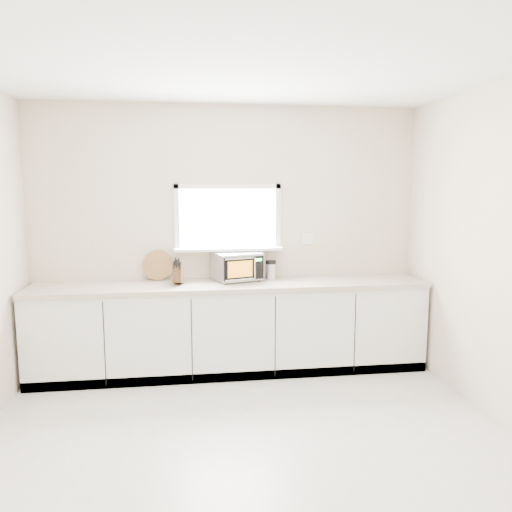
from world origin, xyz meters
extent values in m
plane|color=beige|center=(0.00, 0.00, 0.00)|extent=(4.00, 4.00, 0.00)
cube|color=beige|center=(0.00, 2.00, 1.35)|extent=(4.00, 0.02, 2.70)
cube|color=white|center=(0.00, 1.99, 1.55)|extent=(1.00, 0.02, 0.60)
cube|color=white|center=(0.00, 1.92, 1.23)|extent=(1.12, 0.16, 0.03)
cube|color=white|center=(0.00, 1.97, 1.88)|extent=(1.10, 0.04, 0.05)
cube|color=white|center=(0.00, 1.97, 1.23)|extent=(1.10, 0.04, 0.05)
cube|color=white|center=(-0.53, 1.97, 1.55)|extent=(0.05, 0.04, 0.70)
cube|color=white|center=(0.53, 1.97, 1.55)|extent=(0.05, 0.04, 0.70)
cube|color=white|center=(0.85, 1.99, 1.32)|extent=(0.12, 0.01, 0.12)
cube|color=silver|center=(0.00, 1.70, 0.44)|extent=(3.92, 0.60, 0.88)
cube|color=#B3A594|center=(0.00, 1.69, 0.90)|extent=(3.92, 0.64, 0.04)
cylinder|color=black|center=(-0.06, 1.64, 0.93)|extent=(0.02, 0.02, 0.01)
cylinder|color=black|center=(-0.14, 1.89, 0.93)|extent=(0.02, 0.02, 0.01)
cylinder|color=black|center=(0.29, 1.75, 0.93)|extent=(0.02, 0.02, 0.01)
cylinder|color=black|center=(0.21, 2.00, 0.93)|extent=(0.02, 0.02, 0.01)
cube|color=#B5B8BD|center=(0.08, 1.82, 1.07)|extent=(0.53, 0.46, 0.27)
cube|color=black|center=(0.13, 1.65, 1.07)|extent=(0.41, 0.14, 0.24)
cube|color=#FFA526|center=(0.09, 1.63, 1.07)|extent=(0.25, 0.08, 0.16)
cylinder|color=silver|center=(0.24, 1.66, 1.07)|extent=(0.02, 0.02, 0.21)
cube|color=black|center=(0.27, 1.70, 1.07)|extent=(0.10, 0.04, 0.23)
cube|color=#19FF33|center=(0.28, 1.69, 1.15)|extent=(0.07, 0.03, 0.02)
cube|color=silver|center=(0.08, 1.82, 1.20)|extent=(0.53, 0.46, 0.01)
cube|color=#4B351B|center=(-0.52, 1.68, 1.03)|extent=(0.12, 0.20, 0.23)
cube|color=black|center=(-0.55, 1.65, 1.12)|extent=(0.02, 0.04, 0.08)
cube|color=black|center=(-0.53, 1.64, 1.13)|extent=(0.02, 0.04, 0.08)
cube|color=black|center=(-0.50, 1.64, 1.12)|extent=(0.02, 0.04, 0.08)
cube|color=black|center=(-0.54, 1.64, 1.15)|extent=(0.02, 0.04, 0.08)
cube|color=black|center=(-0.51, 1.64, 1.15)|extent=(0.02, 0.04, 0.08)
cylinder|color=#955F39|center=(-0.72, 1.94, 1.07)|extent=(0.31, 0.07, 0.31)
cylinder|color=#B5B8BD|center=(0.43, 1.84, 1.00)|extent=(0.12, 0.12, 0.16)
cylinder|color=black|center=(0.43, 1.84, 1.10)|extent=(0.12, 0.12, 0.04)
camera|label=1|loc=(-0.43, -3.18, 1.90)|focal=35.00mm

